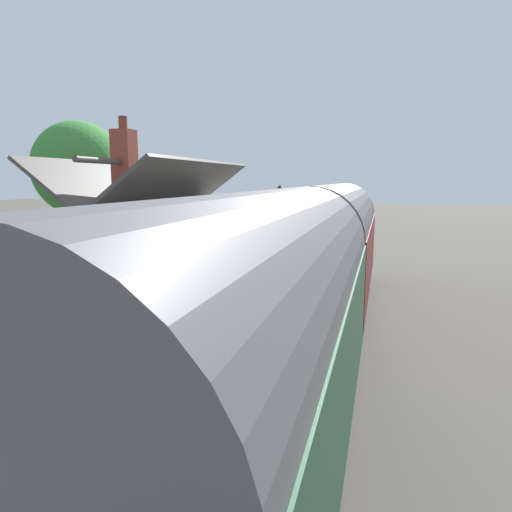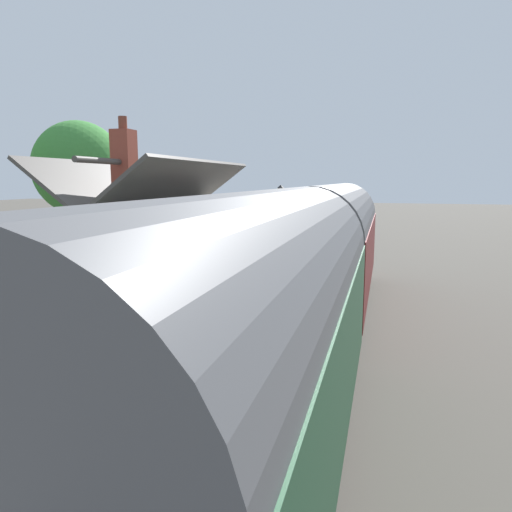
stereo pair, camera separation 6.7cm
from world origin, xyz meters
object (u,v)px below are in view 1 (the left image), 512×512
object	(u,v)px
train	(311,270)
planter_edge_near	(135,336)
bench_platform_end	(277,235)
station_building	(155,244)
lamp_post_platform	(280,207)
tree_mid_background	(85,183)
planter_by_door	(274,261)
tree_behind_building	(79,169)

from	to	relation	value
train	planter_edge_near	world-z (taller)	train
bench_platform_end	planter_edge_near	size ratio (longest dim) A/B	1.34
station_building	lamp_post_platform	xyz separation A→B (m)	(6.35, -2.76, 0.88)
tree_mid_background	lamp_post_platform	bearing A→B (deg)	-109.41
train	planter_by_door	xyz separation A→B (m)	(6.61, 2.50, -0.98)
station_building	planter_edge_near	world-z (taller)	station_building
planter_edge_near	station_building	bearing A→B (deg)	23.41
lamp_post_platform	tree_mid_background	xyz separation A→B (m)	(4.54, 12.90, 1.03)
station_building	tree_mid_background	xyz separation A→B (m)	(10.89, 10.13, 1.90)
train	bench_platform_end	world-z (taller)	train
train	tree_mid_background	xyz separation A→B (m)	(12.97, 15.54, 2.09)
train	tree_behind_building	world-z (taller)	tree_behind_building
bench_platform_end	tree_mid_background	distance (m)	11.94
station_building	tree_behind_building	world-z (taller)	tree_behind_building
planter_edge_near	planter_by_door	bearing A→B (deg)	-1.97
planter_by_door	tree_behind_building	world-z (taller)	tree_behind_building
lamp_post_platform	station_building	bearing A→B (deg)	156.49
bench_platform_end	tree_behind_building	distance (m)	11.07
train	lamp_post_platform	distance (m)	8.89
train	planter_by_door	world-z (taller)	train
tree_behind_building	planter_edge_near	bearing A→B (deg)	-140.87
station_building	tree_behind_building	xyz separation A→B (m)	(4.44, 5.86, 2.55)
tree_mid_background	planter_by_door	bearing A→B (deg)	-115.99
tree_mid_background	tree_behind_building	world-z (taller)	tree_behind_building
planter_by_door	lamp_post_platform	world-z (taller)	lamp_post_platform
train	bench_platform_end	xyz separation A→B (m)	(14.08, 4.01, -0.82)
train	bench_platform_end	bearing A→B (deg)	15.90
station_building	planter_by_door	distance (m)	5.51
lamp_post_platform	tree_mid_background	world-z (taller)	tree_mid_background
bench_platform_end	tree_behind_building	size ratio (longest dim) A/B	0.20
bench_platform_end	lamp_post_platform	xyz separation A→B (m)	(-5.66, -1.36, 1.88)
bench_platform_end	tree_behind_building	world-z (taller)	tree_behind_building
train	station_building	world-z (taller)	station_building
planter_edge_near	tree_behind_building	world-z (taller)	tree_behind_building
tree_mid_background	tree_behind_building	size ratio (longest dim) A/B	0.88
station_building	bench_platform_end	bearing A→B (deg)	-6.64
bench_platform_end	planter_edge_near	world-z (taller)	planter_edge_near
station_building	bench_platform_end	world-z (taller)	station_building
station_building	tree_mid_background	world-z (taller)	station_building
bench_platform_end	planter_by_door	distance (m)	7.63
tree_behind_building	tree_mid_background	bearing A→B (deg)	33.53
bench_platform_end	train	bearing A→B (deg)	-164.10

